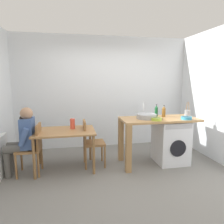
{
  "coord_description": "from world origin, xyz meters",
  "views": [
    {
      "loc": [
        -0.77,
        -3.29,
        1.67
      ],
      "look_at": [
        -0.03,
        0.45,
        1.06
      ],
      "focal_mm": 32.86,
      "sensor_mm": 36.0,
      "label": 1
    }
  ],
  "objects_px": {
    "dining_table": "(65,136)",
    "chair_opposite": "(90,140)",
    "utensil_crock": "(187,113)",
    "vase": "(73,124)",
    "washing_machine": "(171,141)",
    "bottle_squat_brown": "(164,112)",
    "seated_person": "(23,138)",
    "colander": "(186,118)",
    "bottle_tall_green": "(156,111)",
    "mixing_bowl": "(156,119)",
    "chair_person_seat": "(33,146)"
  },
  "relations": [
    {
      "from": "chair_opposite",
      "to": "seated_person",
      "type": "xyz_separation_m",
      "value": [
        -1.18,
        -0.15,
        0.16
      ]
    },
    {
      "from": "bottle_squat_brown",
      "to": "colander",
      "type": "bearing_deg",
      "value": -46.94
    },
    {
      "from": "washing_machine",
      "to": "mixing_bowl",
      "type": "height_order",
      "value": "mixing_bowl"
    },
    {
      "from": "seated_person",
      "to": "mixing_bowl",
      "type": "distance_m",
      "value": 2.4
    },
    {
      "from": "chair_opposite",
      "to": "mixing_bowl",
      "type": "distance_m",
      "value": 1.32
    },
    {
      "from": "chair_opposite",
      "to": "vase",
      "type": "height_order",
      "value": "vase"
    },
    {
      "from": "chair_opposite",
      "to": "colander",
      "type": "relative_size",
      "value": 4.5
    },
    {
      "from": "dining_table",
      "to": "vase",
      "type": "height_order",
      "value": "vase"
    },
    {
      "from": "dining_table",
      "to": "chair_opposite",
      "type": "relative_size",
      "value": 1.22
    },
    {
      "from": "seated_person",
      "to": "utensil_crock",
      "type": "distance_m",
      "value": 3.17
    },
    {
      "from": "vase",
      "to": "bottle_tall_green",
      "type": "bearing_deg",
      "value": 0.49
    },
    {
      "from": "chair_person_seat",
      "to": "vase",
      "type": "xyz_separation_m",
      "value": [
        0.7,
        0.2,
        0.33
      ]
    },
    {
      "from": "washing_machine",
      "to": "bottle_tall_green",
      "type": "bearing_deg",
      "value": 139.71
    },
    {
      "from": "dining_table",
      "to": "vase",
      "type": "relative_size",
      "value": 5.61
    },
    {
      "from": "chair_person_seat",
      "to": "utensil_crock",
      "type": "height_order",
      "value": "utensil_crock"
    },
    {
      "from": "chair_person_seat",
      "to": "bottle_squat_brown",
      "type": "height_order",
      "value": "bottle_squat_brown"
    },
    {
      "from": "colander",
      "to": "dining_table",
      "type": "bearing_deg",
      "value": 172.3
    },
    {
      "from": "chair_opposite",
      "to": "utensil_crock",
      "type": "height_order",
      "value": "utensil_crock"
    },
    {
      "from": "chair_opposite",
      "to": "washing_machine",
      "type": "height_order",
      "value": "chair_opposite"
    },
    {
      "from": "chair_opposite",
      "to": "utensil_crock",
      "type": "distance_m",
      "value": 2.04
    },
    {
      "from": "bottle_squat_brown",
      "to": "utensil_crock",
      "type": "bearing_deg",
      "value": -6.88
    },
    {
      "from": "bottle_tall_green",
      "to": "vase",
      "type": "height_order",
      "value": "bottle_tall_green"
    },
    {
      "from": "mixing_bowl",
      "to": "colander",
      "type": "xyz_separation_m",
      "value": [
        0.6,
        -0.02,
        0.0
      ]
    },
    {
      "from": "chair_person_seat",
      "to": "colander",
      "type": "relative_size",
      "value": 4.5
    },
    {
      "from": "bottle_tall_green",
      "to": "colander",
      "type": "distance_m",
      "value": 0.61
    },
    {
      "from": "mixing_bowl",
      "to": "colander",
      "type": "distance_m",
      "value": 0.6
    },
    {
      "from": "seated_person",
      "to": "bottle_tall_green",
      "type": "distance_m",
      "value": 2.58
    },
    {
      "from": "vase",
      "to": "mixing_bowl",
      "type": "bearing_deg",
      "value": -14.26
    },
    {
      "from": "chair_person_seat",
      "to": "dining_table",
      "type": "bearing_deg",
      "value": -78.07
    },
    {
      "from": "bottle_tall_green",
      "to": "colander",
      "type": "bearing_deg",
      "value": -44.57
    },
    {
      "from": "dining_table",
      "to": "chair_opposite",
      "type": "distance_m",
      "value": 0.5
    },
    {
      "from": "dining_table",
      "to": "chair_opposite",
      "type": "height_order",
      "value": "chair_opposite"
    },
    {
      "from": "dining_table",
      "to": "colander",
      "type": "relative_size",
      "value": 5.5
    },
    {
      "from": "seated_person",
      "to": "bottle_squat_brown",
      "type": "height_order",
      "value": "seated_person"
    },
    {
      "from": "utensil_crock",
      "to": "dining_table",
      "type": "bearing_deg",
      "value": 179.13
    },
    {
      "from": "washing_machine",
      "to": "bottle_squat_brown",
      "type": "height_order",
      "value": "bottle_squat_brown"
    },
    {
      "from": "utensil_crock",
      "to": "vase",
      "type": "bearing_deg",
      "value": 176.59
    },
    {
      "from": "colander",
      "to": "vase",
      "type": "relative_size",
      "value": 1.02
    },
    {
      "from": "chair_opposite",
      "to": "washing_machine",
      "type": "distance_m",
      "value": 1.62
    },
    {
      "from": "chair_opposite",
      "to": "vase",
      "type": "distance_m",
      "value": 0.47
    },
    {
      "from": "mixing_bowl",
      "to": "vase",
      "type": "relative_size",
      "value": 0.98
    },
    {
      "from": "chair_opposite",
      "to": "washing_machine",
      "type": "xyz_separation_m",
      "value": [
        1.61,
        -0.14,
        -0.08
      ]
    },
    {
      "from": "dining_table",
      "to": "chair_person_seat",
      "type": "bearing_deg",
      "value": -169.43
    },
    {
      "from": "dining_table",
      "to": "washing_machine",
      "type": "bearing_deg",
      "value": -2.46
    },
    {
      "from": "dining_table",
      "to": "mixing_bowl",
      "type": "height_order",
      "value": "mixing_bowl"
    },
    {
      "from": "bottle_squat_brown",
      "to": "dining_table",
      "type": "bearing_deg",
      "value": -179.37
    },
    {
      "from": "chair_opposite",
      "to": "seated_person",
      "type": "height_order",
      "value": "seated_person"
    },
    {
      "from": "mixing_bowl",
      "to": "utensil_crock",
      "type": "distance_m",
      "value": 0.82
    },
    {
      "from": "washing_machine",
      "to": "mixing_bowl",
      "type": "relative_size",
      "value": 4.47
    },
    {
      "from": "seated_person",
      "to": "washing_machine",
      "type": "bearing_deg",
      "value": -88.47
    }
  ]
}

